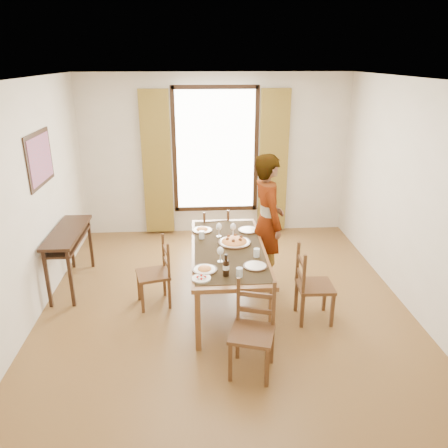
{
  "coord_description": "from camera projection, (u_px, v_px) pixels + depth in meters",
  "views": [
    {
      "loc": [
        -0.32,
        -4.8,
        2.92
      ],
      "look_at": [
        -0.0,
        0.19,
        1.0
      ],
      "focal_mm": 35.0,
      "sensor_mm": 36.0,
      "label": 1
    }
  ],
  "objects": [
    {
      "name": "ground",
      "position": [
        225.0,
        303.0,
        5.54
      ],
      "size": [
        5.0,
        5.0,
        0.0
      ],
      "primitive_type": "plane",
      "color": "#563A1A",
      "rests_on": "ground"
    },
    {
      "name": "room_shell",
      "position": [
        224.0,
        183.0,
        5.1
      ],
      "size": [
        4.6,
        5.1,
        2.74
      ],
      "color": "silver",
      "rests_on": "ground"
    },
    {
      "name": "console_table",
      "position": [
        68.0,
        239.0,
        5.73
      ],
      "size": [
        0.38,
        1.2,
        0.8
      ],
      "color": "black",
      "rests_on": "ground"
    },
    {
      "name": "dining_table",
      "position": [
        228.0,
        252.0,
        5.31
      ],
      "size": [
        0.89,
        2.0,
        0.76
      ],
      "color": "brown",
      "rests_on": "ground"
    },
    {
      "name": "chair_west",
      "position": [
        156.0,
        275.0,
        5.38
      ],
      "size": [
        0.47,
        0.47,
        0.87
      ],
      "rotation": [
        0.0,
        0.0,
        -1.32
      ],
      "color": "#54301C",
      "rests_on": "ground"
    },
    {
      "name": "chair_north",
      "position": [
        214.0,
        239.0,
        6.39
      ],
      "size": [
        0.46,
        0.46,
        0.9
      ],
      "rotation": [
        0.0,
        0.0,
        3.32
      ],
      "color": "#54301C",
      "rests_on": "ground"
    },
    {
      "name": "chair_south",
      "position": [
        253.0,
        333.0,
        4.21
      ],
      "size": [
        0.51,
        0.51,
        0.92
      ],
      "rotation": [
        0.0,
        0.0,
        -0.29
      ],
      "color": "#54301C",
      "rests_on": "ground"
    },
    {
      "name": "chair_east",
      "position": [
        312.0,
        287.0,
        5.06
      ],
      "size": [
        0.41,
        0.41,
        0.91
      ],
      "rotation": [
        0.0,
        0.0,
        1.55
      ],
      "color": "#54301C",
      "rests_on": "ground"
    },
    {
      "name": "man",
      "position": [
        267.0,
        221.0,
        5.72
      ],
      "size": [
        0.8,
        0.66,
        1.8
      ],
      "primitive_type": "imported",
      "rotation": [
        0.0,
        0.0,
        1.74
      ],
      "color": "gray",
      "rests_on": "ground"
    },
    {
      "name": "plate_sw",
      "position": [
        205.0,
        268.0,
        4.71
      ],
      "size": [
        0.27,
        0.27,
        0.05
      ],
      "primitive_type": null,
      "color": "silver",
      "rests_on": "dining_table"
    },
    {
      "name": "plate_se",
      "position": [
        256.0,
        265.0,
        4.79
      ],
      "size": [
        0.27,
        0.27,
        0.05
      ],
      "primitive_type": null,
      "color": "silver",
      "rests_on": "dining_table"
    },
    {
      "name": "plate_nw",
      "position": [
        202.0,
        229.0,
        5.79
      ],
      "size": [
        0.27,
        0.27,
        0.05
      ],
      "primitive_type": null,
      "color": "silver",
      "rests_on": "dining_table"
    },
    {
      "name": "plate_ne",
      "position": [
        249.0,
        229.0,
        5.79
      ],
      "size": [
        0.27,
        0.27,
        0.05
      ],
      "primitive_type": null,
      "color": "silver",
      "rests_on": "dining_table"
    },
    {
      "name": "pasta_platter",
      "position": [
        234.0,
        240.0,
        5.38
      ],
      "size": [
        0.4,
        0.4,
        0.1
      ],
      "primitive_type": null,
      "color": "#CC591A",
      "rests_on": "dining_table"
    },
    {
      "name": "caprese_plate",
      "position": [
        201.0,
        277.0,
        4.53
      ],
      "size": [
        0.2,
        0.2,
        0.04
      ],
      "primitive_type": null,
      "color": "silver",
      "rests_on": "dining_table"
    },
    {
      "name": "wine_glass_a",
      "position": [
        220.0,
        254.0,
        4.89
      ],
      "size": [
        0.08,
        0.08,
        0.18
      ],
      "primitive_type": null,
      "color": "white",
      "rests_on": "dining_table"
    },
    {
      "name": "wine_glass_b",
      "position": [
        233.0,
        230.0,
        5.58
      ],
      "size": [
        0.08,
        0.08,
        0.18
      ],
      "primitive_type": null,
      "color": "white",
      "rests_on": "dining_table"
    },
    {
      "name": "wine_glass_c",
      "position": [
        219.0,
        230.0,
        5.58
      ],
      "size": [
        0.08,
        0.08,
        0.18
      ],
      "primitive_type": null,
      "color": "white",
      "rests_on": "dining_table"
    },
    {
      "name": "tumbler_a",
      "position": [
        257.0,
        253.0,
        5.03
      ],
      "size": [
        0.07,
        0.07,
        0.1
      ],
      "primitive_type": "cylinder",
      "color": "silver",
      "rests_on": "dining_table"
    },
    {
      "name": "tumbler_b",
      "position": [
        202.0,
        235.0,
        5.54
      ],
      "size": [
        0.07,
        0.07,
        0.1
      ],
      "primitive_type": "cylinder",
      "color": "silver",
      "rests_on": "dining_table"
    },
    {
      "name": "tumbler_c",
      "position": [
        239.0,
        272.0,
        4.57
      ],
      "size": [
        0.07,
        0.07,
        0.1
      ],
      "primitive_type": "cylinder",
      "color": "silver",
      "rests_on": "dining_table"
    },
    {
      "name": "wine_bottle",
      "position": [
        226.0,
        265.0,
        4.56
      ],
      "size": [
        0.07,
        0.07,
        0.25
      ],
      "primitive_type": null,
      "color": "black",
      "rests_on": "dining_table"
    }
  ]
}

